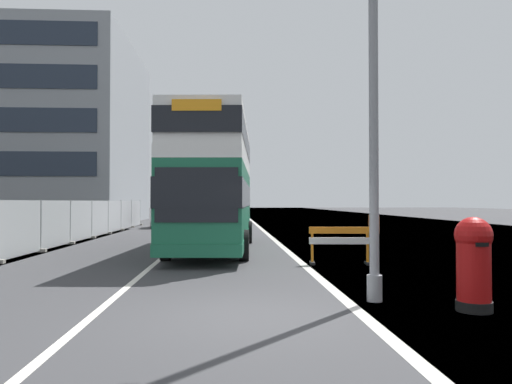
{
  "coord_description": "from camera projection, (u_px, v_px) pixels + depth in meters",
  "views": [
    {
      "loc": [
        -0.33,
        -8.11,
        1.91
      ],
      "look_at": [
        0.51,
        7.08,
        2.2
      ],
      "focal_mm": 34.11,
      "sensor_mm": 36.0,
      "label": 1
    }
  ],
  "objects": [
    {
      "name": "car_receding_mid",
      "position": [
        229.0,
        212.0,
        45.2
      ],
      "size": [
        2.1,
        4.07,
        2.0
      ],
      "color": "slate",
      "rests_on": "ground"
    },
    {
      "name": "pedestrian_at_kerb",
      "position": [
        374.0,
        235.0,
        15.21
      ],
      "size": [
        0.34,
        0.34,
        1.69
      ],
      "color": "#2D3342",
      "rests_on": "ground"
    },
    {
      "name": "red_pillar_postbox",
      "position": [
        474.0,
        259.0,
        8.44
      ],
      "size": [
        0.63,
        0.63,
        1.64
      ],
      "color": "black",
      "rests_on": "ground"
    },
    {
      "name": "construction_site_fence",
      "position": [
        91.0,
        220.0,
        25.07
      ],
      "size": [
        0.44,
        27.4,
        1.99
      ],
      "color": "#A8AAAD",
      "rests_on": "ground"
    },
    {
      "name": "double_decker_bus",
      "position": [
        215.0,
        184.0,
        19.11
      ],
      "size": [
        3.28,
        11.55,
        4.89
      ],
      "color": "#196042",
      "rests_on": "ground"
    },
    {
      "name": "lamppost_foreground",
      "position": [
        374.0,
        90.0,
        9.34
      ],
      "size": [
        0.29,
        0.7,
        8.57
      ],
      "color": "gray",
      "rests_on": "ground"
    },
    {
      "name": "ground",
      "position": [
        280.0,
        317.0,
        8.2
      ],
      "size": [
        140.0,
        280.0,
        0.1
      ],
      "color": "#38383A"
    },
    {
      "name": "roadworks_barrier",
      "position": [
        340.0,
        240.0,
        14.67
      ],
      "size": [
        1.85,
        0.59,
        1.13
      ],
      "color": "orange",
      "rests_on": "ground"
    },
    {
      "name": "car_oncoming_near",
      "position": [
        167.0,
        213.0,
        35.68
      ],
      "size": [
        1.98,
        4.13,
        2.17
      ],
      "color": "gray",
      "rests_on": "ground"
    },
    {
      "name": "bare_tree_far_verge_mid",
      "position": [
        37.0,
        197.0,
        41.74
      ],
      "size": [
        2.61,
        3.03,
        4.7
      ],
      "color": "#4C3D2D",
      "rests_on": "ground"
    },
    {
      "name": "car_receding_far",
      "position": [
        222.0,
        209.0,
        55.1
      ],
      "size": [
        2.04,
        3.94,
        2.15
      ],
      "color": "navy",
      "rests_on": "ground"
    },
    {
      "name": "bare_tree_far_verge_near",
      "position": [
        80.0,
        192.0,
        45.39
      ],
      "size": [
        3.18,
        3.29,
        5.56
      ],
      "color": "#4C3D2D",
      "rests_on": "ground"
    }
  ]
}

